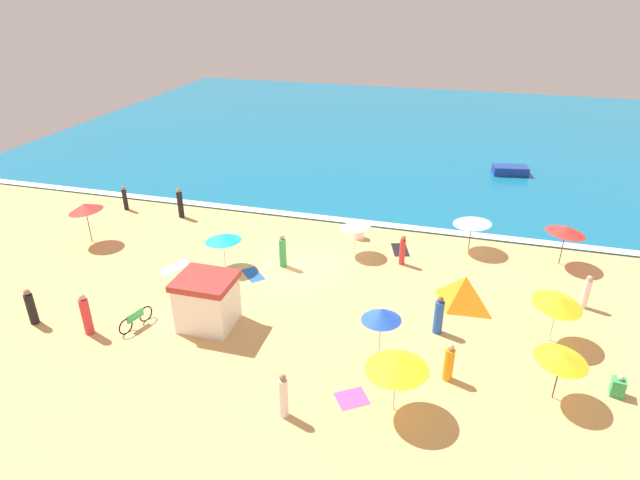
# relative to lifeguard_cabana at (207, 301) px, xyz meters

# --- Properties ---
(ground_plane) EXTENTS (60.00, 60.00, 0.00)m
(ground_plane) POSITION_rel_lifeguard_cabana_xyz_m (2.15, 5.73, -1.19)
(ground_plane) COLOR #E5B26B
(ocean_water) EXTENTS (60.00, 44.00, 0.10)m
(ocean_water) POSITION_rel_lifeguard_cabana_xyz_m (2.15, 33.73, -1.14)
(ocean_water) COLOR #146B93
(ocean_water) RESTS_ON ground_plane
(wave_breaker_foam) EXTENTS (57.00, 0.70, 0.01)m
(wave_breaker_foam) POSITION_rel_lifeguard_cabana_xyz_m (2.15, 12.03, -1.08)
(wave_breaker_foam) COLOR white
(wave_breaker_foam) RESTS_ON ocean_water
(lifeguard_cabana) EXTENTS (2.41, 2.15, 2.33)m
(lifeguard_cabana) POSITION_rel_lifeguard_cabana_xyz_m (0.00, 0.00, 0.00)
(lifeguard_cabana) COLOR white
(lifeguard_cabana) RESTS_ON ground_plane
(beach_umbrella_0) EXTENTS (2.14, 2.11, 2.43)m
(beach_umbrella_0) POSITION_rel_lifeguard_cabana_xyz_m (-10.04, 5.55, 0.91)
(beach_umbrella_0) COLOR #4C3823
(beach_umbrella_0) RESTS_ON ground_plane
(beach_umbrella_1) EXTENTS (2.49, 2.48, 1.91)m
(beach_umbrella_1) POSITION_rel_lifeguard_cabana_xyz_m (-1.50, 4.93, 0.47)
(beach_umbrella_1) COLOR silver
(beach_umbrella_1) RESTS_ON ground_plane
(beach_umbrella_2) EXTENTS (2.58, 2.56, 2.26)m
(beach_umbrella_2) POSITION_rel_lifeguard_cabana_xyz_m (15.29, 9.86, 0.79)
(beach_umbrella_2) COLOR #4C3823
(beach_umbrella_2) RESTS_ON ground_plane
(beach_umbrella_3) EXTENTS (2.49, 2.47, 2.25)m
(beach_umbrella_3) POSITION_rel_lifeguard_cabana_xyz_m (8.45, -2.90, 0.80)
(beach_umbrella_3) COLOR silver
(beach_umbrella_3) RESTS_ON ground_plane
(beach_umbrella_4) EXTENTS (2.35, 2.33, 2.10)m
(beach_umbrella_4) POSITION_rel_lifeguard_cabana_xyz_m (13.89, -0.80, 0.65)
(beach_umbrella_4) COLOR #4C3823
(beach_umbrella_4) RESTS_ON ground_plane
(beach_umbrella_5) EXTENTS (2.80, 2.79, 2.23)m
(beach_umbrella_5) POSITION_rel_lifeguard_cabana_xyz_m (14.13, 2.75, 0.74)
(beach_umbrella_5) COLOR silver
(beach_umbrella_5) RESTS_ON ground_plane
(beach_umbrella_6) EXTENTS (2.05, 2.04, 2.38)m
(beach_umbrella_6) POSITION_rel_lifeguard_cabana_xyz_m (7.49, -0.32, 0.91)
(beach_umbrella_6) COLOR silver
(beach_umbrella_6) RESTS_ON ground_plane
(beach_umbrella_7) EXTENTS (2.39, 2.39, 1.97)m
(beach_umbrella_7) POSITION_rel_lifeguard_cabana_xyz_m (4.64, 8.16, 0.51)
(beach_umbrella_7) COLOR silver
(beach_umbrella_7) RESTS_ON ground_plane
(beach_umbrella_8) EXTENTS (2.45, 2.43, 2.04)m
(beach_umbrella_8) POSITION_rel_lifeguard_cabana_xyz_m (10.66, 10.28, 0.57)
(beach_umbrella_8) COLOR #4C3823
(beach_umbrella_8) RESTS_ON ground_plane
(beach_tent) EXTENTS (2.84, 2.70, 1.48)m
(beach_tent) POSITION_rel_lifeguard_cabana_xyz_m (10.55, 4.55, -0.45)
(beach_tent) COLOR orange
(beach_tent) RESTS_ON ground_plane
(parked_bicycle) EXTENTS (0.55, 1.77, 0.76)m
(parked_bicycle) POSITION_rel_lifeguard_cabana_xyz_m (-2.95, -0.99, -0.81)
(parked_bicycle) COLOR black
(parked_bicycle) RESTS_ON ground_plane
(beachgoer_0) EXTENTS (0.51, 0.51, 0.89)m
(beachgoer_0) POSITION_rel_lifeguard_cabana_xyz_m (16.12, -0.03, -0.82)
(beachgoer_0) COLOR green
(beachgoer_0) RESTS_ON ground_plane
(beachgoer_1) EXTENTS (0.58, 0.58, 0.89)m
(beachgoer_1) POSITION_rel_lifeguard_cabana_xyz_m (4.56, 9.99, -0.82)
(beachgoer_1) COLOR white
(beachgoer_1) RESTS_ON ground_plane
(beachgoer_2) EXTENTS (0.40, 0.40, 1.58)m
(beachgoer_2) POSITION_rel_lifeguard_cabana_xyz_m (-10.81, 10.11, -0.42)
(beachgoer_2) COLOR black
(beachgoer_2) RESTS_ON ground_plane
(beachgoer_3) EXTENTS (0.43, 0.43, 1.65)m
(beachgoer_3) POSITION_rel_lifeguard_cabana_xyz_m (15.85, 5.78, -0.39)
(beachgoer_3) COLOR white
(beachgoer_3) RESTS_ON ground_plane
(beachgoer_4) EXTENTS (0.43, 0.43, 1.76)m
(beachgoer_4) POSITION_rel_lifeguard_cabana_xyz_m (9.57, 2.08, -0.37)
(beachgoer_4) COLOR blue
(beachgoer_4) RESTS_ON ground_plane
(beachgoer_5) EXTENTS (0.49, 0.49, 1.59)m
(beachgoer_5) POSITION_rel_lifeguard_cabana_xyz_m (10.17, -0.80, -0.45)
(beachgoer_5) COLOR orange
(beachgoer_5) RESTS_ON ground_plane
(beachgoer_6) EXTENTS (0.48, 0.48, 1.70)m
(beachgoer_6) POSITION_rel_lifeguard_cabana_xyz_m (-7.39, -1.94, -0.39)
(beachgoer_6) COLOR black
(beachgoer_6) RESTS_ON ground_plane
(beachgoer_7) EXTENTS (0.49, 0.49, 1.79)m
(beachgoer_7) POSITION_rel_lifeguard_cabana_xyz_m (1.39, 5.76, -0.35)
(beachgoer_7) COLOR green
(beachgoer_7) RESTS_ON ground_plane
(beachgoer_8) EXTENTS (0.42, 0.42, 1.65)m
(beachgoer_8) POSITION_rel_lifeguard_cabana_xyz_m (7.31, 7.63, -0.39)
(beachgoer_8) COLOR red
(beachgoer_8) RESTS_ON ground_plane
(beachgoer_9) EXTENTS (0.40, 0.40, 1.78)m
(beachgoer_9) POSITION_rel_lifeguard_cabana_xyz_m (4.86, -4.20, -0.34)
(beachgoer_9) COLOR white
(beachgoer_9) RESTS_ON ground_plane
(beachgoer_10) EXTENTS (0.45, 0.45, 1.91)m
(beachgoer_10) POSITION_rel_lifeguard_cabana_xyz_m (-6.78, 9.98, -0.27)
(beachgoer_10) COLOR black
(beachgoer_10) RESTS_ON ground_plane
(beachgoer_11) EXTENTS (0.41, 0.41, 1.93)m
(beachgoer_11) POSITION_rel_lifeguard_cabana_xyz_m (-4.61, -1.93, -0.28)
(beachgoer_11) COLOR red
(beachgoer_11) RESTS_ON ground_plane
(beach_towel_0) EXTENTS (1.58, 1.58, 0.01)m
(beach_towel_0) POSITION_rel_lifeguard_cabana_xyz_m (0.22, 4.49, -1.18)
(beach_towel_0) COLOR blue
(beach_towel_0) RESTS_ON ground_plane
(beach_towel_1) EXTENTS (1.43, 1.39, 0.01)m
(beach_towel_1) POSITION_rel_lifeguard_cabana_xyz_m (6.95, -2.78, -1.18)
(beach_towel_1) COLOR #D84CA5
(beach_towel_1) RESTS_ON ground_plane
(beach_towel_2) EXTENTS (1.24, 1.76, 0.01)m
(beach_towel_2) POSITION_rel_lifeguard_cabana_xyz_m (7.03, 9.20, -1.18)
(beach_towel_2) COLOR black
(beach_towel_2) RESTS_ON ground_plane
(beach_towel_3) EXTENTS (1.34, 1.86, 0.01)m
(beach_towel_3) POSITION_rel_lifeguard_cabana_xyz_m (-3.98, 4.10, -1.18)
(beach_towel_3) COLOR white
(beach_towel_3) RESTS_ON ground_plane
(small_boat_0) EXTENTS (2.70, 1.64, 0.64)m
(small_boat_0) POSITION_rel_lifeguard_cabana_xyz_m (13.32, 23.52, -0.77)
(small_boat_0) COLOR navy
(small_boat_0) RESTS_ON ocean_water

